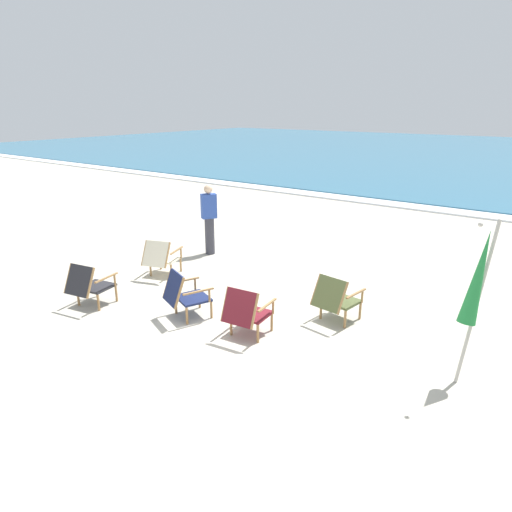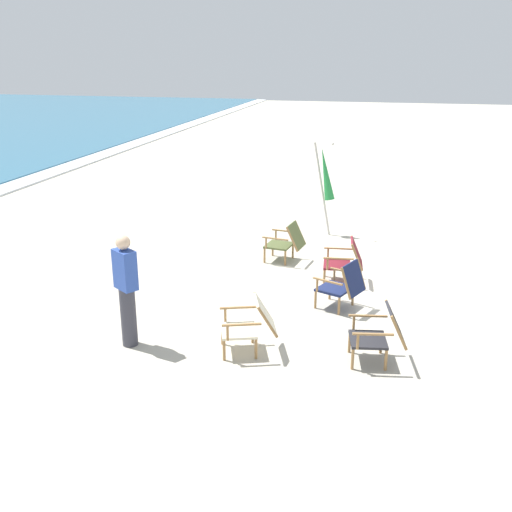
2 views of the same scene
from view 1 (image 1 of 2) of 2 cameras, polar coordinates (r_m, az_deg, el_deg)
The scene contains 9 objects.
ground_plane at distance 6.85m, azimuth -2.17°, elevation -10.77°, with size 80.00×80.00×0.00m, color #B7AF9E.
surf_band at distance 16.45m, azimuth 22.25°, elevation 5.40°, with size 80.00×1.10×0.06m, color white.
beach_chair_back_right at distance 8.32m, azimuth -20.18°, elevation -3.30°, with size 0.69×0.81×0.80m.
beach_chair_front_left at distance 6.81m, azimuth -1.23°, elevation -6.90°, with size 0.65×0.76×0.81m.
beach_chair_far_center at distance 7.50m, azimuth -8.97°, elevation -4.66°, with size 0.79×0.85×0.82m.
beach_chair_mid_center at distance 7.38m, azimuth 9.93°, elevation -5.16°, with size 0.67×0.81×0.80m.
beach_chair_front_right at distance 9.39m, azimuth -11.78°, elevation -0.11°, with size 0.79×0.91×0.78m.
umbrella_furled_green at distance 6.05m, azimuth 26.01°, elevation -2.60°, with size 0.35×0.55×2.09m.
person_near_chairs at distance 10.59m, azimuth -5.87°, elevation 4.63°, with size 0.36×0.39×1.63m.
Camera 1 is at (3.72, -4.69, 3.34)m, focal length 32.00 mm.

